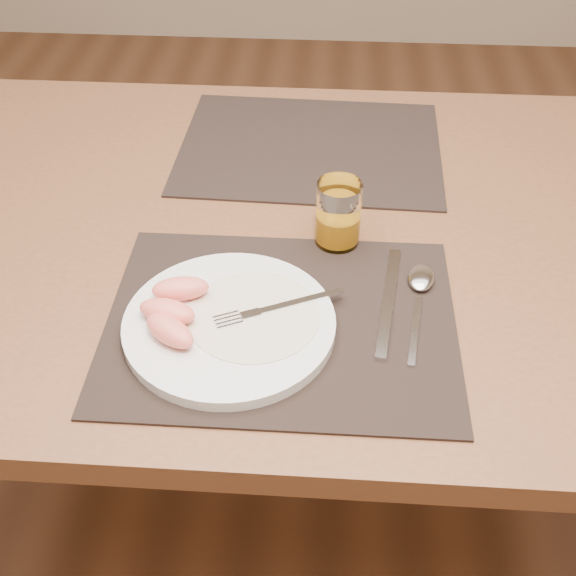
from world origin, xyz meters
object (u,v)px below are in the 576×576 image
at_px(placemat_near, 281,322).
at_px(table, 290,264).
at_px(plate, 229,324).
at_px(juice_glass, 338,217).
at_px(placemat_far, 310,147).
at_px(knife, 387,310).
at_px(spoon, 420,285).
at_px(fork, 268,310).

bearing_deg(placemat_near, table, 90.54).
distance_m(table, plate, 0.26).
bearing_deg(juice_glass, plate, -124.71).
bearing_deg(placemat_far, juice_glass, -79.28).
relative_size(plate, knife, 1.23).
bearing_deg(plate, spoon, 20.93).
bearing_deg(plate, fork, 22.06).
height_order(placemat_near, spoon, spoon).
xyz_separation_m(fork, knife, (0.15, 0.03, -0.02)).
xyz_separation_m(knife, spoon, (0.05, 0.05, 0.00)).
distance_m(placemat_far, fork, 0.44).
xyz_separation_m(plate, juice_glass, (0.13, 0.19, 0.04)).
bearing_deg(spoon, juice_glass, 139.37).
distance_m(knife, juice_glass, 0.17).
distance_m(table, juice_glass, 0.16).
height_order(placemat_near, knife, knife).
height_order(placemat_far, fork, fork).
xyz_separation_m(table, juice_glass, (0.07, -0.05, 0.13)).
relative_size(placemat_near, fork, 2.72).
bearing_deg(knife, fork, -170.28).
distance_m(placemat_near, placemat_far, 0.44).
height_order(placemat_far, knife, knife).
bearing_deg(juice_glass, spoon, -40.63).
xyz_separation_m(placemat_near, spoon, (0.18, 0.08, 0.01)).
bearing_deg(knife, placemat_far, 105.98).
xyz_separation_m(placemat_far, juice_glass, (0.05, -0.27, 0.05)).
xyz_separation_m(table, plate, (-0.06, -0.24, 0.10)).
bearing_deg(table, juice_glass, -33.12).
bearing_deg(placemat_far, spoon, -65.69).
relative_size(placemat_near, plate, 1.67).
distance_m(placemat_near, juice_glass, 0.19).
bearing_deg(spoon, plate, -159.07).
distance_m(fork, juice_glass, 0.19).
bearing_deg(placemat_far, plate, -100.25).
height_order(placemat_near, plate, plate).
relative_size(placemat_near, knife, 2.04).
distance_m(plate, fork, 0.05).
bearing_deg(fork, placemat_far, 85.47).
height_order(table, plate, plate).
bearing_deg(spoon, placemat_near, -157.64).
bearing_deg(placemat_far, fork, -94.53).
relative_size(table, fork, 8.45).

